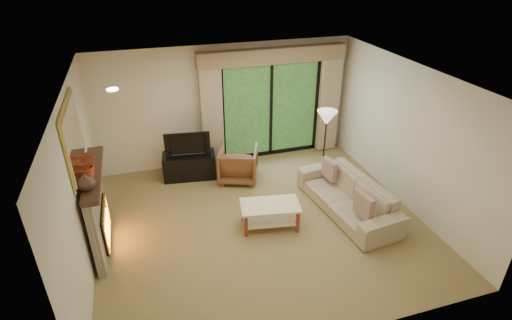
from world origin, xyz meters
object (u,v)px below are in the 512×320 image
object	(u,v)px
armchair	(238,164)
sofa	(348,196)
media_console	(189,166)
coffee_table	(270,215)

from	to	relation	value
armchair	sofa	bearing A→B (deg)	153.90
media_console	coffee_table	bearing A→B (deg)	-55.32
coffee_table	media_console	bearing A→B (deg)	126.78
coffee_table	armchair	bearing A→B (deg)	103.39
media_console	coffee_table	size ratio (longest dim) A/B	1.07
sofa	coffee_table	size ratio (longest dim) A/B	2.21
media_console	coffee_table	world-z (taller)	media_console
media_console	armchair	bearing A→B (deg)	-14.14
armchair	sofa	xyz separation A→B (m)	(1.60, -1.69, -0.04)
armchair	coffee_table	size ratio (longest dim) A/B	0.79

